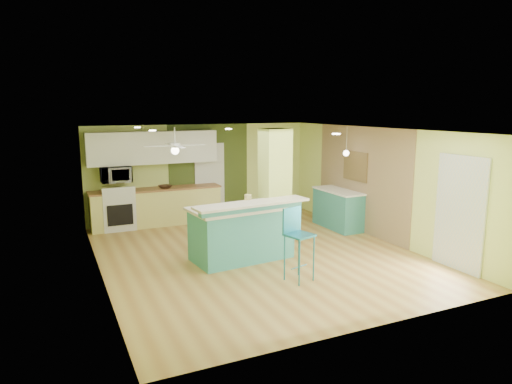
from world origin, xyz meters
The scene contains 23 objects.
floor centered at (0.00, 0.00, -0.01)m, with size 6.00×7.00×0.01m, color olive.
ceiling centered at (0.00, 0.00, 2.50)m, with size 6.00×7.00×0.01m, color white.
wall_back centered at (0.00, 3.50, 1.25)m, with size 6.00×0.01×2.50m, color #D6E77C.
wall_front centered at (0.00, -3.50, 1.25)m, with size 6.00×0.01×2.50m, color #D6E77C.
wall_left centered at (-3.00, 0.00, 1.25)m, with size 0.01×7.00×2.50m, color #D6E77C.
wall_right centered at (3.00, 0.00, 1.25)m, with size 0.01×7.00×2.50m, color #D6E77C.
wood_panel centered at (2.99, 0.60, 1.25)m, with size 0.02×3.40×2.50m, color #81664A.
olive_accent centered at (0.20, 3.49, 1.25)m, with size 2.20×0.02×2.50m, color #405020.
interior_door centered at (0.20, 3.46, 1.00)m, with size 0.82×0.05×2.00m, color silver.
french_door centered at (2.97, -2.30, 1.05)m, with size 0.04×1.08×2.10m, color silver.
column centered at (0.65, 0.50, 1.25)m, with size 0.55×0.55×2.50m, color #CCE56A.
kitchen_run centered at (-1.30, 3.20, 0.47)m, with size 3.25×0.63×0.94m.
stove centered at (-2.25, 3.19, 0.46)m, with size 0.76×0.66×1.08m.
upper_cabinets centered at (-1.30, 3.32, 1.95)m, with size 3.20×0.34×0.80m, color white.
microwave centered at (-2.25, 3.20, 1.35)m, with size 0.70×0.48×0.39m, color silver.
ceiling_fan centered at (-1.10, 2.00, 2.08)m, with size 1.41×1.41×0.61m.
pendant_lamp centered at (2.65, 0.75, 1.88)m, with size 0.14×0.14×0.69m.
wall_decor centered at (2.96, 0.80, 1.55)m, with size 0.03×0.90×0.70m, color brown.
peninsula centered at (-0.38, -0.13, 0.56)m, with size 2.29×1.41×1.21m.
bar_stool centered at (0.04, -1.51, 0.84)m, with size 0.52×0.52×1.26m.
side_counter centered at (2.70, 1.07, 0.48)m, with size 0.62×1.47×0.95m.
fruit_bowl centered at (-1.09, 3.12, 0.98)m, with size 0.32×0.32×0.08m, color #372316.
canister centered at (-0.17, 0.06, 1.14)m, with size 0.14×0.14×0.19m, color gold.
Camera 1 is at (-3.72, -8.04, 2.93)m, focal length 32.00 mm.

